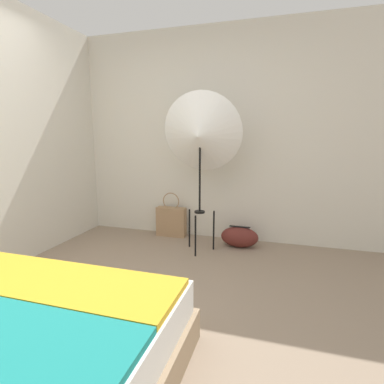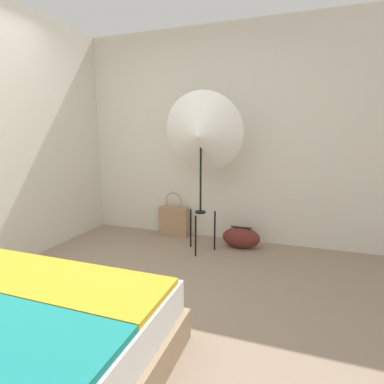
% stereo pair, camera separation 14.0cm
% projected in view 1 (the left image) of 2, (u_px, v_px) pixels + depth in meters
% --- Properties ---
extents(ground_plane, '(14.00, 14.00, 0.00)m').
position_uv_depth(ground_plane, '(88.00, 332.00, 2.01)').
color(ground_plane, gray).
extents(wall_back, '(8.00, 0.05, 2.60)m').
position_uv_depth(wall_back, '(186.00, 136.00, 3.83)').
color(wall_back, beige).
rests_on(wall_back, ground_plane).
extents(wall_side_left, '(0.05, 8.00, 2.60)m').
position_uv_depth(wall_side_left, '(25.00, 136.00, 3.11)').
color(wall_side_left, beige).
rests_on(wall_side_left, ground_plane).
extents(photo_umbrella, '(0.89, 0.43, 1.78)m').
position_uv_depth(photo_umbrella, '(200.00, 135.00, 3.22)').
color(photo_umbrella, black).
rests_on(photo_umbrella, ground_plane).
extents(tote_bag, '(0.39, 0.13, 0.58)m').
position_uv_depth(tote_bag, '(171.00, 221.00, 3.94)').
color(tote_bag, '#9E7A56').
rests_on(tote_bag, ground_plane).
extents(duffel_bag, '(0.44, 0.24, 0.25)m').
position_uv_depth(duffel_bag, '(239.00, 237.00, 3.55)').
color(duffel_bag, '#5B231E').
rests_on(duffel_bag, ground_plane).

